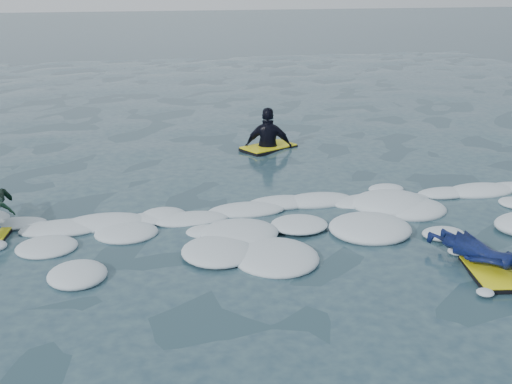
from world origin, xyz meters
TOP-DOWN VIEW (x-y plane):
  - ground at (0.00, 0.00)m, footprint 120.00×120.00m
  - foam_band at (0.00, 1.03)m, footprint 12.00×3.10m
  - prone_woman_unit at (2.98, -1.17)m, footprint 1.08×1.57m
  - waiting_rider_unit at (1.68, 5.14)m, footprint 1.34×1.10m

SIDE VIEW (x-z plane):
  - ground at x=0.00m, z-range 0.00..0.00m
  - foam_band at x=0.00m, z-range -0.15..0.15m
  - waiting_rider_unit at x=1.68m, z-range -0.85..0.92m
  - prone_woman_unit at x=2.98m, z-range 0.00..0.39m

